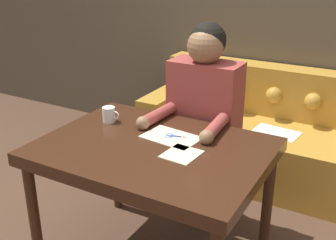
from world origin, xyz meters
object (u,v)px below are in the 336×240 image
(couch, at_px, (266,138))
(person, at_px, (203,123))
(dining_table, at_px, (153,159))
(mug, at_px, (109,114))
(scissors, at_px, (176,137))

(couch, bearing_deg, person, -103.56)
(dining_table, xyz_separation_m, person, (0.03, 0.56, 0.01))
(dining_table, distance_m, mug, 0.44)
(couch, height_order, person, person)
(couch, distance_m, scissors, 1.31)
(person, bearing_deg, dining_table, -93.34)
(scissors, xyz_separation_m, mug, (-0.45, 0.00, 0.04))
(dining_table, distance_m, couch, 1.44)
(person, bearing_deg, mug, -136.53)
(person, relative_size, scissors, 6.67)
(couch, relative_size, scissors, 9.60)
(dining_table, xyz_separation_m, scissors, (0.06, 0.15, 0.08))
(person, bearing_deg, couch, 76.44)
(person, bearing_deg, scissors, -86.60)
(couch, distance_m, person, 0.91)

